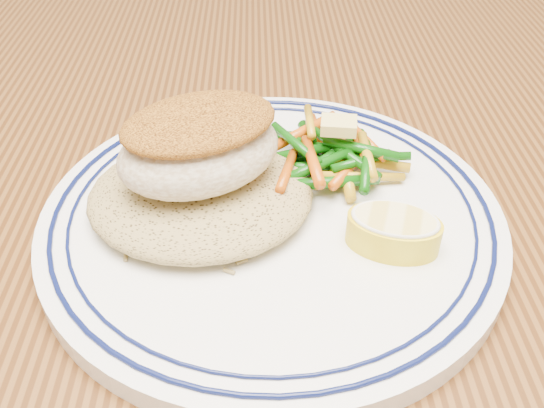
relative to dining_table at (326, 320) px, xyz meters
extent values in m
cube|color=#43240D|center=(0.00, 0.00, 0.08)|extent=(1.50, 0.90, 0.04)
cylinder|color=white|center=(-0.04, 0.00, 0.10)|extent=(0.29, 0.29, 0.01)
torus|color=#0A113F|center=(-0.04, 0.00, 0.11)|extent=(0.27, 0.27, 0.00)
torus|color=#0A113F|center=(-0.04, 0.00, 0.11)|extent=(0.25, 0.25, 0.00)
ellipsoid|color=#98824C|center=(-0.09, 0.00, 0.13)|extent=(0.14, 0.12, 0.03)
ellipsoid|color=beige|center=(-0.08, 0.00, 0.15)|extent=(0.12, 0.11, 0.04)
ellipsoid|color=#9C5E19|center=(-0.08, 0.00, 0.17)|extent=(0.11, 0.10, 0.02)
cylinder|color=#BC8D14|center=(0.00, 0.04, 0.12)|extent=(0.03, 0.05, 0.01)
cylinder|color=#0C4909|center=(0.01, 0.06, 0.12)|extent=(0.02, 0.05, 0.01)
cylinder|color=#0C4909|center=(0.00, 0.05, 0.12)|extent=(0.03, 0.06, 0.02)
cylinder|color=#0C4909|center=(0.00, 0.05, 0.12)|extent=(0.06, 0.01, 0.01)
cylinder|color=#0C4909|center=(0.00, 0.04, 0.12)|extent=(0.05, 0.05, 0.01)
cylinder|color=#BC8D14|center=(0.02, 0.02, 0.12)|extent=(0.06, 0.01, 0.01)
cylinder|color=#BC8D14|center=(0.01, 0.03, 0.12)|extent=(0.01, 0.06, 0.01)
cylinder|color=#BB4D09|center=(0.00, 0.05, 0.12)|extent=(0.03, 0.05, 0.01)
cylinder|color=#0C4909|center=(0.00, 0.01, 0.12)|extent=(0.06, 0.02, 0.01)
cylinder|color=#BC8D14|center=(0.03, 0.03, 0.12)|extent=(0.05, 0.02, 0.01)
cylinder|color=#BB4D09|center=(0.01, 0.03, 0.12)|extent=(0.04, 0.06, 0.01)
cylinder|color=#BB4D09|center=(0.00, 0.06, 0.12)|extent=(0.02, 0.06, 0.01)
cylinder|color=#0C4909|center=(-0.02, 0.07, 0.12)|extent=(0.06, 0.01, 0.01)
cylinder|color=#0C4909|center=(-0.01, 0.03, 0.12)|extent=(0.05, 0.01, 0.01)
cylinder|color=#0C4909|center=(0.02, 0.04, 0.12)|extent=(0.06, 0.02, 0.01)
cylinder|color=#0C4909|center=(0.00, 0.04, 0.13)|extent=(0.05, 0.03, 0.01)
cylinder|color=#0C4909|center=(0.00, 0.04, 0.13)|extent=(0.05, 0.05, 0.01)
cylinder|color=#0C4909|center=(-0.02, 0.04, 0.13)|extent=(0.06, 0.01, 0.01)
cylinder|color=#0C4909|center=(0.02, 0.03, 0.13)|extent=(0.04, 0.02, 0.01)
cylinder|color=#0C4909|center=(0.01, 0.03, 0.13)|extent=(0.04, 0.05, 0.01)
cylinder|color=#BB4D09|center=(-0.02, 0.06, 0.13)|extent=(0.05, 0.04, 0.01)
cylinder|color=#0C4909|center=(0.02, 0.02, 0.13)|extent=(0.02, 0.05, 0.01)
cylinder|color=#0C4909|center=(-0.01, 0.02, 0.13)|extent=(0.06, 0.04, 0.01)
cylinder|color=#BB4D09|center=(0.02, 0.05, 0.13)|extent=(0.01, 0.05, 0.01)
cylinder|color=#0C4909|center=(0.02, 0.03, 0.13)|extent=(0.05, 0.02, 0.01)
cylinder|color=#BB4D09|center=(-0.03, 0.01, 0.13)|extent=(0.02, 0.05, 0.01)
cylinder|color=#BC8D14|center=(0.02, 0.03, 0.13)|extent=(0.01, 0.05, 0.01)
cylinder|color=#BB4D09|center=(-0.01, 0.02, 0.13)|extent=(0.01, 0.06, 0.01)
cylinder|color=#BB4D09|center=(0.02, 0.05, 0.13)|extent=(0.03, 0.04, 0.01)
cylinder|color=#BC8D14|center=(-0.01, 0.07, 0.13)|extent=(0.01, 0.05, 0.01)
cylinder|color=#0C4909|center=(-0.02, 0.04, 0.13)|extent=(0.03, 0.04, 0.01)
cube|color=#EEDB74|center=(0.00, 0.04, 0.15)|extent=(0.03, 0.02, 0.01)
torus|color=white|center=(0.03, -0.04, 0.13)|extent=(0.06, 0.06, 0.00)
camera|label=1|loc=(-0.05, -0.30, 0.36)|focal=40.00mm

